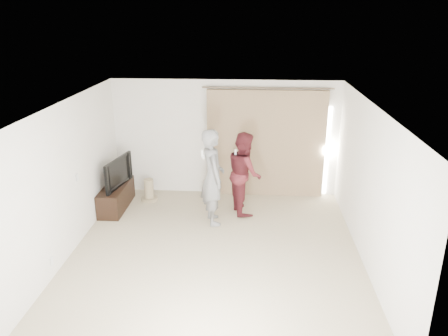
{
  "coord_description": "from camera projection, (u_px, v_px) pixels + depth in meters",
  "views": [
    {
      "loc": [
        0.61,
        -6.61,
        3.97
      ],
      "look_at": [
        0.07,
        1.2,
        1.15
      ],
      "focal_mm": 35.0,
      "sensor_mm": 36.0,
      "label": 1
    }
  ],
  "objects": [
    {
      "name": "person_woman",
      "position": [
        244.0,
        173.0,
        8.93
      ],
      "size": [
        0.85,
        0.98,
        1.71
      ],
      "color": "#561B21",
      "rests_on": "ground"
    },
    {
      "name": "ceiling",
      "position": [
        214.0,
        106.0,
        6.71
      ],
      "size": [
        5.0,
        5.5,
        0.01
      ],
      "primitive_type": "cube",
      "color": "white",
      "rests_on": "wall_back"
    },
    {
      "name": "curtain",
      "position": [
        266.0,
        144.0,
        9.64
      ],
      "size": [
        2.8,
        0.11,
        2.46
      ],
      "color": "tan",
      "rests_on": "ground"
    },
    {
      "name": "wall_back",
      "position": [
        225.0,
        138.0,
        9.73
      ],
      "size": [
        5.0,
        0.04,
        2.6
      ],
      "primitive_type": "cube",
      "color": "white",
      "rests_on": "ground"
    },
    {
      "name": "wall_left",
      "position": [
        66.0,
        180.0,
        7.31
      ],
      "size": [
        0.04,
        5.5,
        2.6
      ],
      "color": "white",
      "rests_on": "ground"
    },
    {
      "name": "person_man",
      "position": [
        213.0,
        177.0,
        8.42
      ],
      "size": [
        0.65,
        0.8,
        1.91
      ],
      "color": "slate",
      "rests_on": "ground"
    },
    {
      "name": "scratching_post",
      "position": [
        149.0,
        192.0,
        9.68
      ],
      "size": [
        0.37,
        0.37,
        0.49
      ],
      "color": "tan",
      "rests_on": "ground"
    },
    {
      "name": "tv",
      "position": [
        114.0,
        172.0,
        9.09
      ],
      "size": [
        0.34,
        1.09,
        0.62
      ],
      "primitive_type": "imported",
      "rotation": [
        0.0,
        0.0,
        1.38
      ],
      "color": "black",
      "rests_on": "tv_console"
    },
    {
      "name": "floor",
      "position": [
        215.0,
        253.0,
        7.59
      ],
      "size": [
        5.5,
        5.5,
        0.0
      ],
      "primitive_type": "plane",
      "color": "tan",
      "rests_on": "ground"
    },
    {
      "name": "tv_console",
      "position": [
        116.0,
        197.0,
        9.29
      ],
      "size": [
        0.45,
        1.3,
        0.5
      ],
      "primitive_type": "cube",
      "color": "black",
      "rests_on": "ground"
    }
  ]
}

